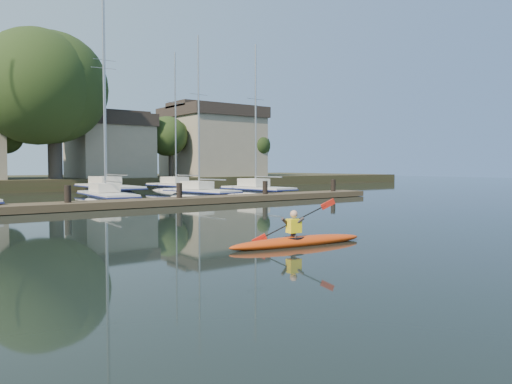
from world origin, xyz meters
TOP-DOWN VIEW (x-y plane):
  - ground at (0.00, 0.00)m, footprint 160.00×160.00m
  - kayak at (-1.18, -0.56)m, footprint 4.21×1.13m
  - dock at (0.00, 14.00)m, footprint 34.00×2.00m
  - sailboat_2 at (0.48, 18.34)m, footprint 2.53×8.32m
  - sailboat_3 at (6.92, 18.34)m, footprint 2.89×7.62m
  - sailboat_4 at (11.53, 18.17)m, footprint 2.92×7.33m
  - sailboat_6 at (3.69, 26.85)m, footprint 2.44×11.02m
  - sailboat_7 at (9.91, 27.32)m, footprint 3.21×8.28m
  - shore at (1.61, 40.29)m, footprint 90.00×25.25m

SIDE VIEW (x-z plane):
  - sailboat_6 at x=3.69m, z-range -8.95..8.54m
  - sailboat_4 at x=11.53m, z-range -6.26..5.87m
  - sailboat_7 at x=9.91m, z-range -6.70..6.31m
  - sailboat_3 at x=6.92m, z-range -6.17..5.82m
  - sailboat_2 at x=0.48m, z-range -6.95..6.61m
  - ground at x=0.00m, z-range 0.00..0.00m
  - kayak at x=-1.18m, z-range -0.51..0.83m
  - dock at x=0.00m, z-range -0.70..1.10m
  - shore at x=1.61m, z-range -3.15..9.60m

